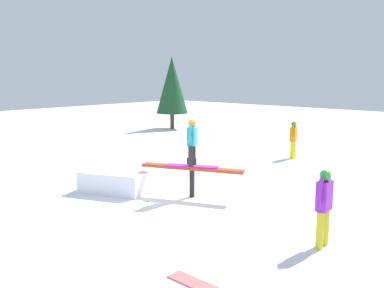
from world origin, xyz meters
The scene contains 8 objects.
ground_plane centered at (0.00, 0.00, 0.00)m, with size 60.00×60.00×0.00m, color white.
rail_feature centered at (0.00, 0.00, 0.71)m, with size 2.70×1.31×0.83m.
snow_kicker_ramp centered at (-2.02, -0.82, 0.29)m, with size 1.80×1.50×0.59m, color white.
main_rider_on_rail centered at (0.00, 0.00, 1.43)m, with size 1.36×0.89×1.25m.
bystander_orange centered at (-0.63, 6.52, 0.81)m, with size 0.28×0.65×1.44m.
bystander_purple centered at (4.03, -0.81, 0.84)m, with size 0.22×0.62×1.49m.
backpack_on_snow centered at (-2.41, 2.65, 0.17)m, with size 0.30×0.22×0.34m, color black.
pine_tree_near centered at (-10.43, 9.81, 2.56)m, with size 1.86×1.86×4.22m.
Camera 1 is at (7.34, -8.13, 3.23)m, focal length 40.00 mm.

